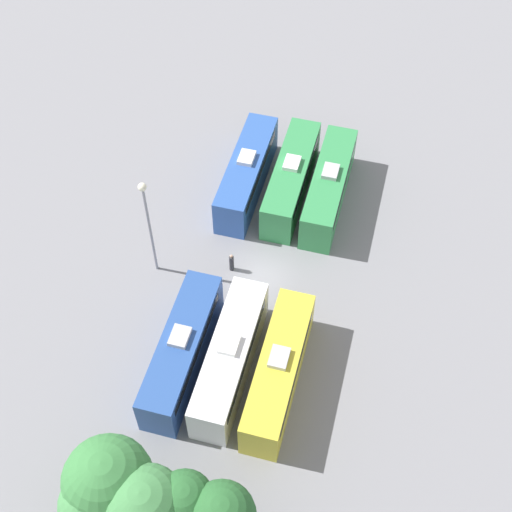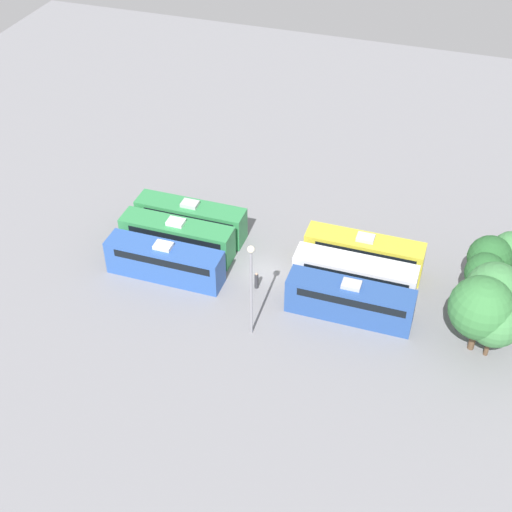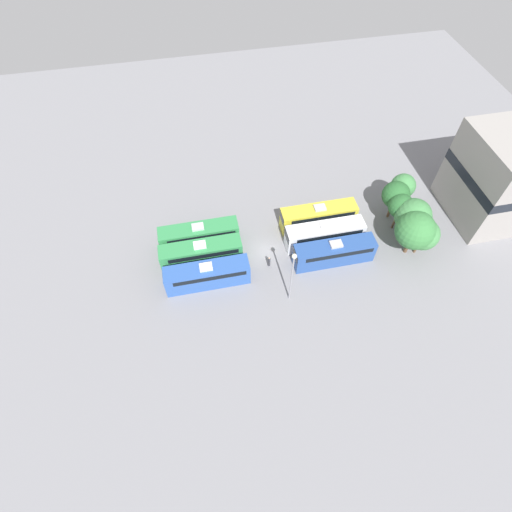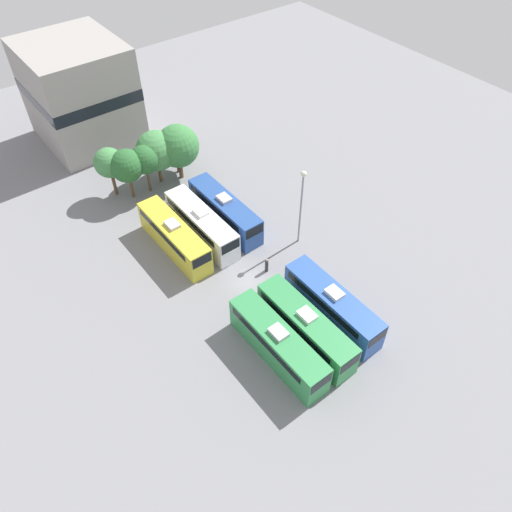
{
  "view_description": "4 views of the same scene",
  "coord_description": "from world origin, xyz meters",
  "px_view_note": "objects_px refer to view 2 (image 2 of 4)",
  "views": [
    {
      "loc": [
        -7.74,
        30.69,
        43.6
      ],
      "look_at": [
        0.31,
        0.61,
        3.1
      ],
      "focal_mm": 50.0,
      "sensor_mm": 36.0,
      "label": 1
    },
    {
      "loc": [
        47.91,
        15.06,
        43.01
      ],
      "look_at": [
        0.73,
        -0.59,
        2.25
      ],
      "focal_mm": 50.0,
      "sensor_mm": 36.0,
      "label": 2
    },
    {
      "loc": [
        32.53,
        -7.99,
        44.25
      ],
      "look_at": [
        1.88,
        -1.68,
        1.89
      ],
      "focal_mm": 28.0,
      "sensor_mm": 36.0,
      "label": 3
    },
    {
      "loc": [
        -19.76,
        -26.87,
        38.13
      ],
      "look_at": [
        1.88,
        1.13,
        1.58
      ],
      "focal_mm": 35.0,
      "sensor_mm": 36.0,
      "label": 4
    }
  ],
  "objects_px": {
    "bus_3": "(364,252)",
    "tree_4": "(481,308)",
    "tree_5": "(495,321)",
    "bus_0": "(191,218)",
    "worker_person": "(256,281)",
    "light_pole": "(251,278)",
    "bus_1": "(177,237)",
    "tree_3": "(495,292)",
    "bus_4": "(355,275)",
    "bus_5": "(350,300)",
    "tree_1": "(490,258)",
    "bus_2": "(165,261)",
    "tree_0": "(511,252)",
    "tree_2": "(485,273)"
  },
  "relations": [
    {
      "from": "bus_3",
      "to": "tree_4",
      "type": "height_order",
      "value": "tree_4"
    },
    {
      "from": "bus_3",
      "to": "tree_5",
      "type": "xyz_separation_m",
      "value": [
        7.56,
        11.75,
        1.93
      ]
    },
    {
      "from": "bus_0",
      "to": "tree_5",
      "type": "bearing_deg",
      "value": 75.45
    },
    {
      "from": "worker_person",
      "to": "tree_5",
      "type": "xyz_separation_m",
      "value": [
        1.85,
        20.27,
        2.99
      ]
    },
    {
      "from": "light_pole",
      "to": "tree_5",
      "type": "relative_size",
      "value": 1.57
    },
    {
      "from": "bus_3",
      "to": "worker_person",
      "type": "bearing_deg",
      "value": -56.18
    },
    {
      "from": "bus_1",
      "to": "tree_3",
      "type": "relative_size",
      "value": 1.59
    },
    {
      "from": "bus_4",
      "to": "bus_5",
      "type": "relative_size",
      "value": 1.0
    },
    {
      "from": "tree_1",
      "to": "bus_2",
      "type": "bearing_deg",
      "value": -77.28
    },
    {
      "from": "bus_1",
      "to": "tree_1",
      "type": "xyz_separation_m",
      "value": [
        -2.62,
        27.97,
        2.6
      ]
    },
    {
      "from": "bus_4",
      "to": "tree_0",
      "type": "distance_m",
      "value": 13.49
    },
    {
      "from": "bus_0",
      "to": "tree_5",
      "type": "xyz_separation_m",
      "value": [
        7.49,
        28.85,
        1.93
      ]
    },
    {
      "from": "bus_5",
      "to": "light_pole",
      "type": "xyz_separation_m",
      "value": [
        4.6,
        -7.3,
        4.3
      ]
    },
    {
      "from": "tree_1",
      "to": "tree_2",
      "type": "height_order",
      "value": "tree_1"
    },
    {
      "from": "bus_4",
      "to": "tree_0",
      "type": "bearing_deg",
      "value": 108.29
    },
    {
      "from": "bus_5",
      "to": "tree_3",
      "type": "bearing_deg",
      "value": 99.4
    },
    {
      "from": "tree_2",
      "to": "tree_3",
      "type": "relative_size",
      "value": 0.91
    },
    {
      "from": "bus_5",
      "to": "tree_5",
      "type": "relative_size",
      "value": 1.83
    },
    {
      "from": "bus_5",
      "to": "worker_person",
      "type": "distance_m",
      "value": 8.8
    },
    {
      "from": "tree_2",
      "to": "tree_3",
      "type": "distance_m",
      "value": 2.19
    },
    {
      "from": "tree_3",
      "to": "tree_1",
      "type": "bearing_deg",
      "value": -171.11
    },
    {
      "from": "tree_3",
      "to": "bus_3",
      "type": "bearing_deg",
      "value": -112.73
    },
    {
      "from": "bus_1",
      "to": "worker_person",
      "type": "bearing_deg",
      "value": 73.92
    },
    {
      "from": "bus_5",
      "to": "bus_0",
      "type": "bearing_deg",
      "value": -110.84
    },
    {
      "from": "bus_0",
      "to": "bus_5",
      "type": "relative_size",
      "value": 1.0
    },
    {
      "from": "tree_4",
      "to": "bus_3",
      "type": "bearing_deg",
      "value": -124.49
    },
    {
      "from": "tree_2",
      "to": "tree_0",
      "type": "bearing_deg",
      "value": 151.99
    },
    {
      "from": "tree_4",
      "to": "tree_5",
      "type": "distance_m",
      "value": 1.45
    },
    {
      "from": "light_pole",
      "to": "tree_3",
      "type": "xyz_separation_m",
      "value": [
        -6.46,
        18.55,
        -1.76
      ]
    },
    {
      "from": "light_pole",
      "to": "bus_1",
      "type": "bearing_deg",
      "value": -128.59
    },
    {
      "from": "tree_2",
      "to": "tree_5",
      "type": "bearing_deg",
      "value": 14.49
    },
    {
      "from": "tree_2",
      "to": "tree_3",
      "type": "xyz_separation_m",
      "value": [
        1.99,
        0.9,
        -0.1
      ]
    },
    {
      "from": "bus_1",
      "to": "tree_4",
      "type": "bearing_deg",
      "value": 81.73
    },
    {
      "from": "tree_4",
      "to": "tree_2",
      "type": "bearing_deg",
      "value": -179.74
    },
    {
      "from": "bus_4",
      "to": "tree_2",
      "type": "relative_size",
      "value": 1.74
    },
    {
      "from": "bus_4",
      "to": "bus_0",
      "type": "bearing_deg",
      "value": -100.96
    },
    {
      "from": "bus_2",
      "to": "tree_1",
      "type": "distance_m",
      "value": 28.44
    },
    {
      "from": "bus_3",
      "to": "tree_2",
      "type": "distance_m",
      "value": 11.2
    },
    {
      "from": "bus_5",
      "to": "tree_2",
      "type": "distance_m",
      "value": 11.36
    },
    {
      "from": "bus_4",
      "to": "light_pole",
      "type": "relative_size",
      "value": 1.17
    },
    {
      "from": "bus_1",
      "to": "light_pole",
      "type": "xyz_separation_m",
      "value": [
        8.04,
        10.07,
        4.3
      ]
    },
    {
      "from": "bus_4",
      "to": "tree_4",
      "type": "height_order",
      "value": "tree_4"
    },
    {
      "from": "bus_3",
      "to": "tree_3",
      "type": "relative_size",
      "value": 1.59
    },
    {
      "from": "bus_4",
      "to": "worker_person",
      "type": "xyz_separation_m",
      "value": [
        2.35,
        -8.39,
        -1.06
      ]
    },
    {
      "from": "bus_1",
      "to": "tree_1",
      "type": "height_order",
      "value": "tree_1"
    },
    {
      "from": "light_pole",
      "to": "tree_1",
      "type": "xyz_separation_m",
      "value": [
        -10.65,
        17.89,
        -1.71
      ]
    },
    {
      "from": "bus_5",
      "to": "light_pole",
      "type": "distance_m",
      "value": 9.64
    },
    {
      "from": "bus_1",
      "to": "bus_5",
      "type": "height_order",
      "value": "same"
    },
    {
      "from": "bus_5",
      "to": "bus_3",
      "type": "bearing_deg",
      "value": -178.61
    },
    {
      "from": "bus_3",
      "to": "bus_5",
      "type": "relative_size",
      "value": 1.0
    }
  ]
}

